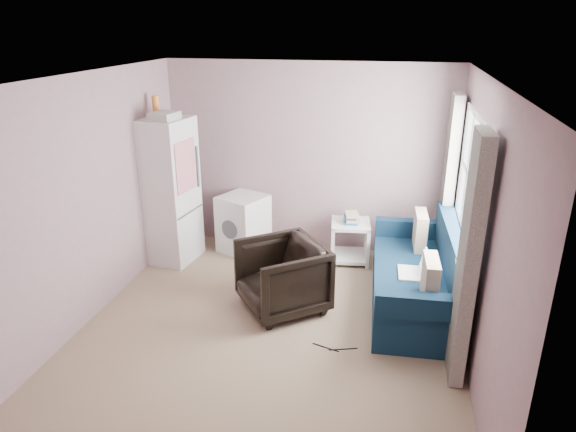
# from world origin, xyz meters

# --- Properties ---
(room) EXTENTS (3.84, 4.24, 2.54)m
(room) POSITION_xyz_m (0.02, 0.01, 1.25)
(room) COLOR #967C62
(room) RESTS_ON ground
(armchair) EXTENTS (1.11, 1.12, 0.84)m
(armchair) POSITION_xyz_m (0.03, 0.37, 0.42)
(armchair) COLOR black
(armchair) RESTS_ON ground
(fridge) EXTENTS (0.73, 0.72, 2.11)m
(fridge) POSITION_xyz_m (-1.68, 1.33, 0.94)
(fridge) COLOR silver
(fridge) RESTS_ON ground
(washing_machine) EXTENTS (0.73, 0.73, 0.78)m
(washing_machine) POSITION_xyz_m (-0.82, 1.75, 0.41)
(washing_machine) COLOR silver
(washing_machine) RESTS_ON ground
(side_table) EXTENTS (0.54, 0.54, 0.67)m
(side_table) POSITION_xyz_m (0.63, 1.73, 0.31)
(side_table) COLOR silver
(side_table) RESTS_ON ground
(sofa) EXTENTS (1.02, 2.08, 0.91)m
(sofa) POSITION_xyz_m (1.52, 0.74, 0.33)
(sofa) COLOR #0F2B44
(sofa) RESTS_ON ground
(window_dressing) EXTENTS (0.17, 2.62, 2.18)m
(window_dressing) POSITION_xyz_m (1.78, 0.70, 1.11)
(window_dressing) COLOR white
(window_dressing) RESTS_ON ground
(floor_cables) EXTENTS (0.44, 0.10, 0.01)m
(floor_cables) POSITION_xyz_m (0.69, -0.26, 0.01)
(floor_cables) COLOR black
(floor_cables) RESTS_ON ground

